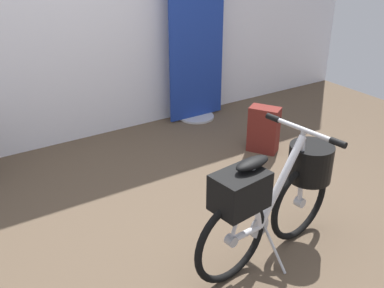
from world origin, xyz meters
TOP-DOWN VIEW (x-y plane):
  - ground_plane at (0.00, 0.00)m, footprint 6.33×6.33m
  - floor_banner_stand at (1.10, 1.65)m, footprint 0.60×0.36m
  - folding_bike_foreground at (0.31, -0.35)m, footprint 1.08×0.53m
  - backpack_on_floor at (1.17, 0.71)m, footprint 0.26×0.29m

SIDE VIEW (x-z plane):
  - ground_plane at x=0.00m, z-range 0.00..0.00m
  - backpack_on_floor at x=1.17m, z-range 0.00..0.40m
  - folding_bike_foreground at x=0.31m, z-range 0.03..0.80m
  - floor_banner_stand at x=1.10m, z-range -0.09..1.48m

